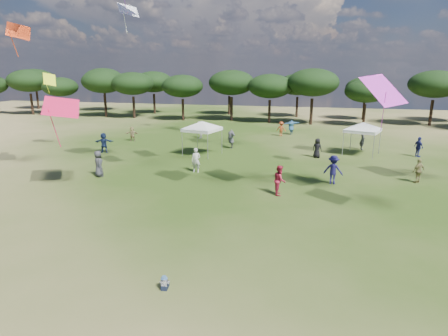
# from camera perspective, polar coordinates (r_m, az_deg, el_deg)

# --- Properties ---
(ground) EXTENTS (140.00, 140.00, 0.00)m
(ground) POSITION_cam_1_polar(r_m,az_deg,el_deg) (12.20, -9.33, -22.04)
(ground) COLOR #324B16
(ground) RESTS_ON ground
(tree_line) EXTENTS (108.78, 17.63, 7.77)m
(tree_line) POSITION_cam_1_polar(r_m,az_deg,el_deg) (56.38, 12.55, 12.43)
(tree_line) COLOR black
(tree_line) RESTS_ON ground
(tent_left) EXTENTS (5.37, 5.37, 3.28)m
(tent_left) POSITION_cam_1_polar(r_m,az_deg,el_deg) (32.81, -3.37, 6.91)
(tent_left) COLOR gray
(tent_left) RESTS_ON ground
(tent_right) EXTENTS (5.19, 5.19, 3.20)m
(tent_right) POSITION_cam_1_polar(r_m,az_deg,el_deg) (34.93, 20.46, 6.34)
(tent_right) COLOR gray
(tent_right) RESTS_ON ground
(toddler) EXTENTS (0.35, 0.38, 0.50)m
(toddler) POSITION_cam_1_polar(r_m,az_deg,el_deg) (13.49, -9.06, -16.96)
(toddler) COLOR black
(toddler) RESTS_ON ground
(festival_crowd) EXTENTS (28.70, 23.58, 1.92)m
(festival_crowd) POSITION_cam_1_polar(r_m,az_deg,el_deg) (34.18, 3.62, 3.88)
(festival_crowd) COLOR beige
(festival_crowd) RESTS_ON ground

